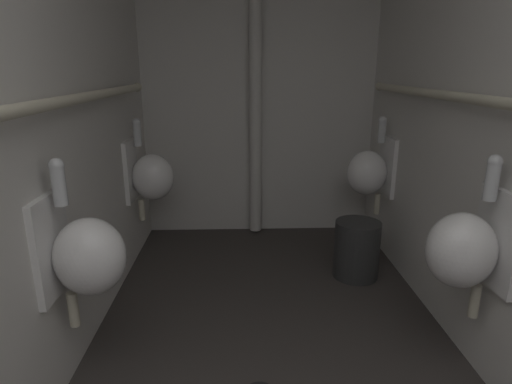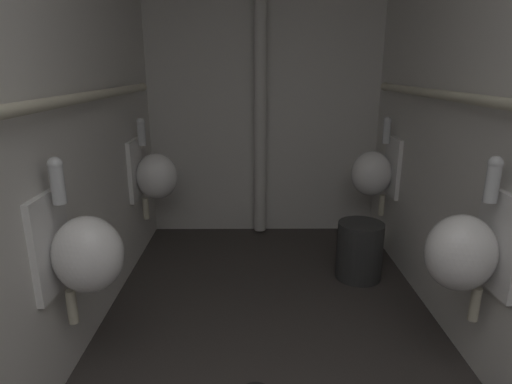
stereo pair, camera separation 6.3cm
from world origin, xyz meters
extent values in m
cube|color=#383330|center=(0.00, 1.91, -0.04)|extent=(2.06, 3.94, 0.08)
cube|color=silver|center=(-1.00, 1.91, 1.25)|extent=(0.06, 3.94, 2.51)
cube|color=silver|center=(0.00, 3.85, 1.25)|extent=(2.06, 0.06, 2.51)
ellipsoid|color=white|center=(-0.80, 1.88, 0.64)|extent=(0.30, 0.26, 0.34)
cube|color=white|center=(-0.95, 1.88, 0.69)|extent=(0.03, 0.30, 0.44)
cylinder|color=silver|center=(-0.89, 1.88, 0.95)|extent=(0.06, 0.06, 0.16)
sphere|color=silver|center=(-0.89, 1.88, 1.04)|extent=(0.06, 0.06, 0.06)
cylinder|color=beige|center=(-0.90, 1.88, 0.39)|extent=(0.04, 0.04, 0.16)
ellipsoid|color=white|center=(-0.80, 3.24, 0.64)|extent=(0.30, 0.26, 0.34)
cube|color=white|center=(-0.95, 3.24, 0.69)|extent=(0.03, 0.30, 0.44)
cylinder|color=silver|center=(-0.89, 3.24, 0.95)|extent=(0.06, 0.06, 0.16)
sphere|color=silver|center=(-0.89, 3.24, 1.04)|extent=(0.06, 0.06, 0.06)
cylinder|color=beige|center=(-0.90, 3.24, 0.39)|extent=(0.04, 0.04, 0.16)
ellipsoid|color=white|center=(0.80, 1.89, 0.64)|extent=(0.30, 0.26, 0.34)
cube|color=white|center=(0.95, 1.89, 0.69)|extent=(0.03, 0.30, 0.44)
cylinder|color=silver|center=(0.89, 1.89, 0.95)|extent=(0.06, 0.06, 0.16)
sphere|color=silver|center=(0.89, 1.89, 1.04)|extent=(0.06, 0.06, 0.06)
cylinder|color=beige|center=(0.90, 1.89, 0.39)|extent=(0.04, 0.04, 0.16)
ellipsoid|color=white|center=(0.80, 3.31, 0.64)|extent=(0.30, 0.26, 0.34)
cube|color=white|center=(0.95, 3.31, 0.69)|extent=(0.03, 0.30, 0.44)
cylinder|color=silver|center=(0.89, 3.31, 0.95)|extent=(0.06, 0.06, 0.16)
sphere|color=silver|center=(0.89, 3.31, 1.04)|extent=(0.06, 0.06, 0.06)
cylinder|color=beige|center=(0.90, 3.31, 0.39)|extent=(0.04, 0.04, 0.16)
cylinder|color=beige|center=(-0.91, 1.90, 1.27)|extent=(0.05, 3.08, 0.05)
sphere|color=beige|center=(-0.91, 3.44, 1.27)|extent=(0.06, 0.06, 0.06)
cylinder|color=beige|center=(0.91, 1.92, 1.27)|extent=(0.05, 3.18, 0.05)
sphere|color=beige|center=(0.91, 3.51, 1.27)|extent=(0.06, 0.06, 0.06)
cylinder|color=silver|center=(-0.03, 3.74, 1.25)|extent=(0.10, 0.10, 2.46)
cylinder|color=#2D2D2D|center=(0.64, 2.89, 0.20)|extent=(0.31, 0.31, 0.40)
camera|label=1|loc=(-0.16, 0.22, 1.41)|focal=29.78mm
camera|label=2|loc=(-0.10, 0.22, 1.41)|focal=29.78mm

